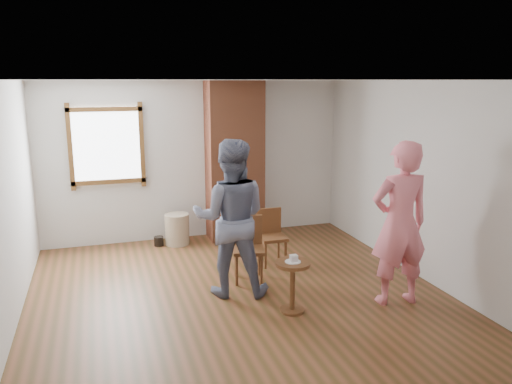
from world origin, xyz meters
TOP-DOWN VIEW (x-y plane):
  - ground at (0.00, 0.00)m, footprint 5.50×5.50m
  - room_shell at (-0.06, 0.61)m, footprint 5.04×5.52m
  - brick_chimney at (0.60, 2.50)m, footprint 0.90×0.50m
  - stoneware_crock at (-0.40, 2.40)m, footprint 0.45×0.45m
  - dark_pot at (-0.70, 2.40)m, footprint 0.20×0.20m
  - dining_chair_left at (0.27, 0.67)m, footprint 0.48×0.48m
  - dining_chair_right at (0.76, 1.14)m, footprint 0.38×0.38m
  - side_table at (0.47, -0.42)m, footprint 0.40×0.40m
  - cake_plate at (0.47, -0.42)m, footprint 0.18×0.18m
  - cake_slice at (0.48, -0.42)m, footprint 0.08×0.07m
  - man at (-0.06, 0.31)m, footprint 1.11×0.98m
  - person_pink at (1.74, -0.56)m, footprint 0.74×0.52m

SIDE VIEW (x-z plane):
  - ground at x=0.00m, z-range 0.00..0.00m
  - dark_pot at x=-0.70m, z-range 0.00..0.15m
  - stoneware_crock at x=-0.40m, z-range 0.00..0.50m
  - side_table at x=0.47m, z-range 0.10..0.70m
  - dining_chair_right at x=0.76m, z-range 0.05..0.84m
  - dining_chair_left at x=0.27m, z-range 0.05..0.90m
  - cake_plate at x=0.47m, z-range 0.60..0.61m
  - cake_slice at x=0.48m, z-range 0.61..0.67m
  - man at x=-0.06m, z-range 0.00..1.93m
  - person_pink at x=1.74m, z-range 0.00..1.94m
  - brick_chimney at x=0.60m, z-range 0.00..2.60m
  - room_shell at x=-0.06m, z-range 0.50..3.12m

